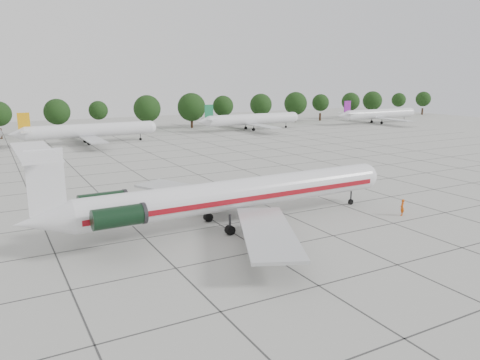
{
  "coord_description": "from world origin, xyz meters",
  "views": [
    {
      "loc": [
        -28.22,
        -40.91,
        15.02
      ],
      "look_at": [
        -3.59,
        4.0,
        3.5
      ],
      "focal_mm": 35.0,
      "sensor_mm": 36.0,
      "label": 1
    }
  ],
  "objects": [
    {
      "name": "main_airliner",
      "position": [
        -7.96,
        -0.54,
        3.27
      ],
      "size": [
        39.49,
        31.04,
        9.25
      ],
      "rotation": [
        0.0,
        0.0,
        0.01
      ],
      "color": "silver",
      "rests_on": "ground"
    },
    {
      "name": "bg_airliner_e",
      "position": [
        82.17,
        68.62,
        2.91
      ],
      "size": [
        28.24,
        27.2,
        7.4
      ],
      "color": "silver",
      "rests_on": "ground"
    },
    {
      "name": "tree_line",
      "position": [
        -11.68,
        85.0,
        5.98
      ],
      "size": [
        249.86,
        8.44,
        10.22
      ],
      "color": "#332114",
      "rests_on": "ground"
    },
    {
      "name": "bg_airliner_c",
      "position": [
        -7.59,
        66.25,
        2.91
      ],
      "size": [
        28.24,
        27.2,
        7.4
      ],
      "color": "silver",
      "rests_on": "ground"
    },
    {
      "name": "bg_airliner_d",
      "position": [
        37.62,
        72.1,
        2.91
      ],
      "size": [
        28.24,
        27.2,
        7.4
      ],
      "color": "silver",
      "rests_on": "ground"
    },
    {
      "name": "ground_crew",
      "position": [
        10.91,
        -6.39,
        0.91
      ],
      "size": [
        0.79,
        0.76,
        1.83
      ],
      "primitive_type": "imported",
      "rotation": [
        0.0,
        0.0,
        3.82
      ],
      "color": "#CA4B0B",
      "rests_on": "ground"
    },
    {
      "name": "ground",
      "position": [
        0.0,
        0.0,
        0.0
      ],
      "size": [
        260.0,
        260.0,
        0.0
      ],
      "primitive_type": "plane",
      "color": "#A7A7A0",
      "rests_on": "ground"
    },
    {
      "name": "apron_joints",
      "position": [
        0.0,
        15.0,
        0.01
      ],
      "size": [
        170.0,
        170.0,
        0.02
      ],
      "primitive_type": "cube",
      "color": "#383838",
      "rests_on": "ground"
    }
  ]
}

